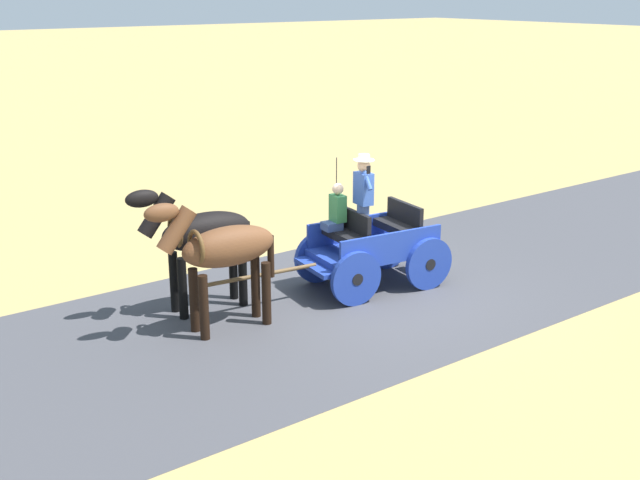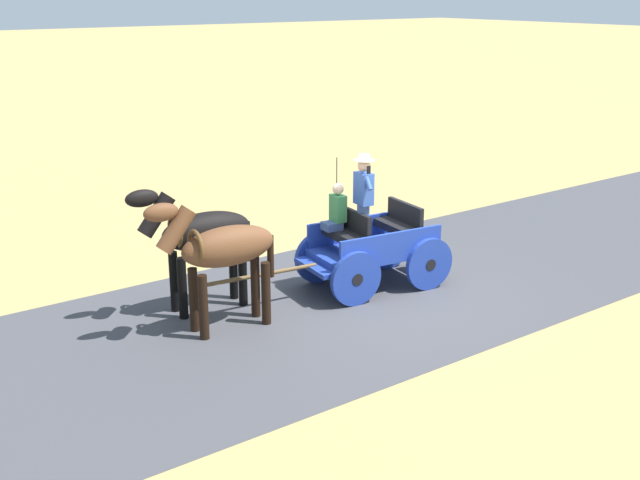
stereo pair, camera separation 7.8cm
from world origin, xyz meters
name	(u,v)px [view 2 (the right image)]	position (x,y,z in m)	size (l,w,h in m)	color
ground_plane	(378,291)	(0.00, 0.00, 0.00)	(200.00, 200.00, 0.00)	tan
road_surface	(378,291)	(0.00, 0.00, 0.00)	(5.67, 160.00, 0.01)	#424247
horse_drawn_carriage	(370,244)	(0.29, -0.04, 0.82)	(1.70, 4.51, 2.50)	#1E3899
horse_near_side	(222,250)	(0.20, 3.03, 1.32)	(0.67, 2.13, 2.21)	brown
horse_off_side	(200,235)	(1.11, 2.91, 1.32)	(0.68, 2.14, 2.21)	black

